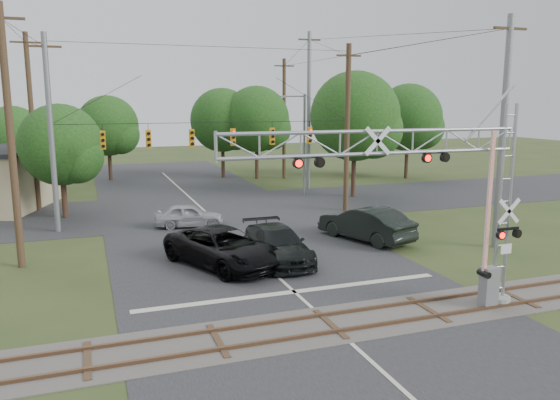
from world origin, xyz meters
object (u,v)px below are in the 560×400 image
object	(u,v)px
traffic_signal_span	(226,133)
crossing_gantry	(430,188)
streetlight	(302,139)
pickup_black	(223,248)
sedan_silver	(189,215)
car_dark	(277,244)

from	to	relation	value
traffic_signal_span	crossing_gantry	bearing A→B (deg)	-81.80
crossing_gantry	traffic_signal_span	world-z (taller)	traffic_signal_span
crossing_gantry	streetlight	bearing A→B (deg)	77.97
streetlight	pickup_black	bearing A→B (deg)	-122.53
traffic_signal_span	sedan_silver	size ratio (longest dim) A/B	4.57
car_dark	sedan_silver	xyz separation A→B (m)	(-2.70, 8.75, -0.11)
pickup_black	sedan_silver	world-z (taller)	pickup_black
sedan_silver	streetlight	distance (m)	14.14
crossing_gantry	sedan_silver	xyz separation A→B (m)	(-5.44, 17.02, -4.00)
traffic_signal_span	car_dark	xyz separation A→B (m)	(-0.09, -10.10, -4.85)
pickup_black	streetlight	size ratio (longest dim) A/B	0.79
sedan_silver	streetlight	world-z (taller)	streetlight
sedan_silver	pickup_black	bearing A→B (deg)	-170.03
traffic_signal_span	streetlight	bearing A→B (deg)	40.61
traffic_signal_span	streetlight	xyz separation A→B (m)	(8.03, 6.88, -1.08)
crossing_gantry	sedan_silver	distance (m)	18.31
pickup_black	sedan_silver	xyz separation A→B (m)	(-0.04, 8.67, -0.18)
pickup_black	sedan_silver	bearing A→B (deg)	66.38
pickup_black	sedan_silver	size ratio (longest dim) A/B	1.53
crossing_gantry	car_dark	bearing A→B (deg)	108.30
traffic_signal_span	car_dark	world-z (taller)	traffic_signal_span
crossing_gantry	pickup_black	world-z (taller)	crossing_gantry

